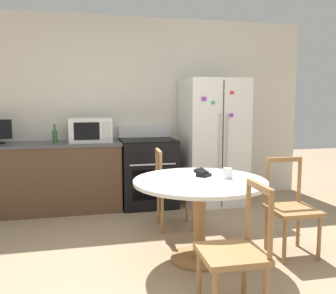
% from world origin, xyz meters
% --- Properties ---
extents(ground_plane, '(14.00, 14.00, 0.00)m').
position_xyz_m(ground_plane, '(0.00, 0.00, 0.00)').
color(ground_plane, '#9E8466').
extents(back_wall, '(5.20, 0.10, 2.60)m').
position_xyz_m(back_wall, '(0.00, 2.65, 1.30)').
color(back_wall, silver).
rests_on(back_wall, ground_plane).
extents(kitchen_counter, '(2.01, 0.64, 0.90)m').
position_xyz_m(kitchen_counter, '(-1.21, 2.29, 0.45)').
color(kitchen_counter, brown).
rests_on(kitchen_counter, ground_plane).
extents(refrigerator, '(0.83, 0.77, 1.74)m').
position_xyz_m(refrigerator, '(1.09, 2.21, 0.87)').
color(refrigerator, white).
rests_on(refrigerator, ground_plane).
extents(oven_range, '(0.73, 0.68, 1.08)m').
position_xyz_m(oven_range, '(0.17, 2.26, 0.47)').
color(oven_range, black).
rests_on(oven_range, ground_plane).
extents(microwave, '(0.55, 0.38, 0.32)m').
position_xyz_m(microwave, '(-0.59, 2.29, 1.06)').
color(microwave, white).
rests_on(microwave, kitchen_counter).
extents(counter_bottle, '(0.06, 0.06, 0.23)m').
position_xyz_m(counter_bottle, '(-1.04, 2.29, 0.99)').
color(counter_bottle, '#2D6B38').
rests_on(counter_bottle, kitchen_counter).
extents(dining_table, '(1.20, 1.20, 0.75)m').
position_xyz_m(dining_table, '(0.31, 0.40, 0.60)').
color(dining_table, white).
rests_on(dining_table, ground_plane).
extents(dining_chair_far, '(0.45, 0.45, 0.90)m').
position_xyz_m(dining_chair_far, '(0.28, 1.29, 0.43)').
color(dining_chair_far, '#9E7042').
rests_on(dining_chair_far, ground_plane).
extents(dining_chair_near, '(0.43, 0.43, 0.90)m').
position_xyz_m(dining_chair_near, '(0.27, -0.49, 0.43)').
color(dining_chair_near, '#9E7042').
rests_on(dining_chair_near, ground_plane).
extents(dining_chair_right, '(0.43, 0.43, 0.90)m').
position_xyz_m(dining_chair_right, '(1.19, 0.34, 0.43)').
color(dining_chair_right, '#9E7042').
rests_on(dining_chair_right, ground_plane).
extents(candle_glass, '(0.09, 0.09, 0.09)m').
position_xyz_m(candle_glass, '(0.57, 0.40, 0.79)').
color(candle_glass, silver).
rests_on(candle_glass, dining_table).
extents(wallet, '(0.17, 0.17, 0.07)m').
position_xyz_m(wallet, '(0.38, 0.54, 0.77)').
color(wallet, black).
rests_on(wallet, dining_table).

